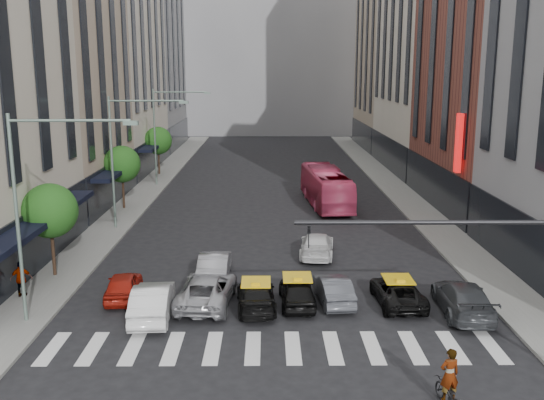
{
  "coord_description": "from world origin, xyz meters",
  "views": [
    {
      "loc": [
        -0.4,
        -20.9,
        10.88
      ],
      "look_at": [
        -0.17,
        11.01,
        4.0
      ],
      "focal_mm": 40.0,
      "sensor_mm": 36.0,
      "label": 1
    }
  ],
  "objects_px": {
    "streetlamp_far": "(165,124)",
    "pedestrian_far": "(21,279)",
    "bus": "(326,187)",
    "car_white_front": "(152,301)",
    "streetlamp_mid": "(125,145)",
    "streetlamp_near": "(37,191)",
    "taxi_center": "(297,291)",
    "motorcycle": "(448,394)",
    "taxi_left": "(256,295)",
    "car_red": "(123,285)"
  },
  "relations": [
    {
      "from": "streetlamp_mid",
      "to": "bus",
      "type": "relative_size",
      "value": 0.82
    },
    {
      "from": "taxi_left",
      "to": "pedestrian_far",
      "type": "bearing_deg",
      "value": -9.65
    },
    {
      "from": "taxi_left",
      "to": "bus",
      "type": "bearing_deg",
      "value": -107.13
    },
    {
      "from": "streetlamp_near",
      "to": "motorcycle",
      "type": "bearing_deg",
      "value": -23.85
    },
    {
      "from": "streetlamp_mid",
      "to": "streetlamp_far",
      "type": "bearing_deg",
      "value": 90.0
    },
    {
      "from": "bus",
      "to": "motorcycle",
      "type": "xyz_separation_m",
      "value": [
        1.17,
        -30.25,
        -1.06
      ]
    },
    {
      "from": "streetlamp_far",
      "to": "taxi_left",
      "type": "distance_m",
      "value": 32.15
    },
    {
      "from": "streetlamp_near",
      "to": "car_white_front",
      "type": "height_order",
      "value": "streetlamp_near"
    },
    {
      "from": "car_red",
      "to": "pedestrian_far",
      "type": "distance_m",
      "value": 4.88
    },
    {
      "from": "streetlamp_near",
      "to": "streetlamp_mid",
      "type": "height_order",
      "value": "same"
    },
    {
      "from": "car_red",
      "to": "streetlamp_far",
      "type": "bearing_deg",
      "value": -89.62
    },
    {
      "from": "car_white_front",
      "to": "taxi_left",
      "type": "bearing_deg",
      "value": -171.4
    },
    {
      "from": "taxi_left",
      "to": "bus",
      "type": "height_order",
      "value": "bus"
    },
    {
      "from": "car_red",
      "to": "taxi_center",
      "type": "height_order",
      "value": "taxi_center"
    },
    {
      "from": "taxi_center",
      "to": "streetlamp_mid",
      "type": "bearing_deg",
      "value": -53.76
    },
    {
      "from": "car_white_front",
      "to": "taxi_left",
      "type": "height_order",
      "value": "car_white_front"
    },
    {
      "from": "pedestrian_far",
      "to": "bus",
      "type": "bearing_deg",
      "value": -138.62
    },
    {
      "from": "bus",
      "to": "taxi_center",
      "type": "bearing_deg",
      "value": 75.96
    },
    {
      "from": "taxi_center",
      "to": "pedestrian_far",
      "type": "distance_m",
      "value": 13.28
    },
    {
      "from": "car_white_front",
      "to": "pedestrian_far",
      "type": "xyz_separation_m",
      "value": [
        -6.71,
        2.25,
        0.26
      ]
    },
    {
      "from": "taxi_center",
      "to": "pedestrian_far",
      "type": "xyz_separation_m",
      "value": [
        -13.25,
        0.84,
        0.35
      ]
    },
    {
      "from": "streetlamp_near",
      "to": "bus",
      "type": "xyz_separation_m",
      "value": [
        14.39,
        23.37,
        -4.38
      ]
    },
    {
      "from": "streetlamp_near",
      "to": "bus",
      "type": "distance_m",
      "value": 27.79
    },
    {
      "from": "streetlamp_far",
      "to": "taxi_left",
      "type": "height_order",
      "value": "streetlamp_far"
    },
    {
      "from": "streetlamp_near",
      "to": "streetlamp_mid",
      "type": "bearing_deg",
      "value": 90.0
    },
    {
      "from": "streetlamp_far",
      "to": "motorcycle",
      "type": "relative_size",
      "value": 5.1
    },
    {
      "from": "car_white_front",
      "to": "bus",
      "type": "xyz_separation_m",
      "value": [
        9.9,
        22.77,
        0.76
      ]
    },
    {
      "from": "streetlamp_near",
      "to": "streetlamp_mid",
      "type": "distance_m",
      "value": 16.0
    },
    {
      "from": "motorcycle",
      "to": "pedestrian_far",
      "type": "xyz_separation_m",
      "value": [
        -17.78,
        9.73,
        0.57
      ]
    },
    {
      "from": "streetlamp_far",
      "to": "pedestrian_far",
      "type": "bearing_deg",
      "value": -94.36
    },
    {
      "from": "car_red",
      "to": "motorcycle",
      "type": "height_order",
      "value": "car_red"
    },
    {
      "from": "pedestrian_far",
      "to": "streetlamp_mid",
      "type": "bearing_deg",
      "value": -109.22
    },
    {
      "from": "car_white_front",
      "to": "taxi_center",
      "type": "xyz_separation_m",
      "value": [
        6.54,
        1.41,
        -0.1
      ]
    },
    {
      "from": "taxi_left",
      "to": "motorcycle",
      "type": "height_order",
      "value": "taxi_left"
    },
    {
      "from": "pedestrian_far",
      "to": "car_white_front",
      "type": "bearing_deg",
      "value": 151.86
    },
    {
      "from": "streetlamp_far",
      "to": "car_red",
      "type": "height_order",
      "value": "streetlamp_far"
    },
    {
      "from": "streetlamp_mid",
      "to": "car_white_front",
      "type": "relative_size",
      "value": 1.92
    },
    {
      "from": "taxi_left",
      "to": "pedestrian_far",
      "type": "height_order",
      "value": "pedestrian_far"
    },
    {
      "from": "streetlamp_far",
      "to": "car_white_front",
      "type": "bearing_deg",
      "value": -81.87
    },
    {
      "from": "streetlamp_mid",
      "to": "streetlamp_far",
      "type": "relative_size",
      "value": 1.0
    },
    {
      "from": "streetlamp_far",
      "to": "bus",
      "type": "relative_size",
      "value": 0.82
    },
    {
      "from": "taxi_center",
      "to": "pedestrian_far",
      "type": "height_order",
      "value": "pedestrian_far"
    },
    {
      "from": "streetlamp_mid",
      "to": "pedestrian_far",
      "type": "relative_size",
      "value": 5.11
    },
    {
      "from": "bus",
      "to": "streetlamp_mid",
      "type": "bearing_deg",
      "value": 22.03
    },
    {
      "from": "streetlamp_far",
      "to": "motorcycle",
      "type": "distance_m",
      "value": 42.23
    },
    {
      "from": "bus",
      "to": "pedestrian_far",
      "type": "relative_size",
      "value": 6.23
    },
    {
      "from": "streetlamp_mid",
      "to": "taxi_left",
      "type": "relative_size",
      "value": 2.07
    },
    {
      "from": "streetlamp_far",
      "to": "taxi_left",
      "type": "xyz_separation_m",
      "value": [
        9.1,
        -30.38,
        -5.27
      ]
    },
    {
      "from": "streetlamp_far",
      "to": "pedestrian_far",
      "type": "distance_m",
      "value": 29.64
    },
    {
      "from": "taxi_left",
      "to": "taxi_center",
      "type": "relative_size",
      "value": 1.1
    }
  ]
}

